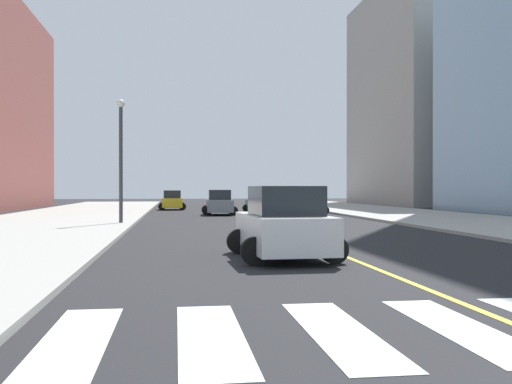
% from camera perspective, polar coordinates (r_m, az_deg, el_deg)
% --- Properties ---
extents(lane_divider_paint, '(0.16, 80.00, 0.01)m').
position_cam_1_polar(lane_divider_paint, '(44.37, -1.34, -2.24)').
color(lane_divider_paint, yellow).
rests_on(lane_divider_paint, ground).
extents(parking_garage_concrete, '(18.00, 24.00, 26.71)m').
position_cam_1_polar(parking_garage_concrete, '(78.35, 17.71, 8.67)').
color(parking_garage_concrete, '#9E9B93').
rests_on(parking_garage_concrete, ground).
extents(car_gray_nearest, '(2.72, 4.30, 1.90)m').
position_cam_1_polar(car_gray_nearest, '(44.71, -3.57, -1.09)').
color(car_gray_nearest, slate).
rests_on(car_gray_nearest, ground).
extents(car_blue_second, '(2.76, 4.38, 1.94)m').
position_cam_1_polar(car_blue_second, '(45.76, 4.96, -1.03)').
color(car_blue_second, '#2D479E').
rests_on(car_blue_second, ground).
extents(car_white_third, '(3.02, 4.74, 2.08)m').
position_cam_1_polar(car_white_third, '(16.94, 2.69, -3.19)').
color(car_white_third, silver).
rests_on(car_white_third, ground).
extents(car_yellow_fourth, '(2.58, 4.10, 1.82)m').
position_cam_1_polar(car_yellow_fourth, '(55.78, -8.11, -0.84)').
color(car_yellow_fourth, gold).
rests_on(car_yellow_fourth, ground).
extents(car_green_fifth, '(2.51, 3.93, 1.73)m').
position_cam_1_polar(car_green_fifth, '(49.88, 0.25, -1.03)').
color(car_green_fifth, '#236B42').
rests_on(car_green_fifth, ground).
extents(street_lamp, '(0.44, 0.44, 6.70)m').
position_cam_1_polar(street_lamp, '(32.87, -12.94, 4.07)').
color(street_lamp, '#38383D').
rests_on(street_lamp, sidewalk_kerb_west).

